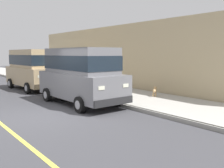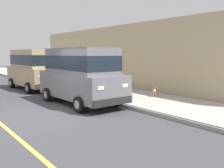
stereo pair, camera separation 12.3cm
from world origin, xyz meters
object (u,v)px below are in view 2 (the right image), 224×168
dog_tan (155,90)px  fire_hydrant (91,87)px  car_tan_van (34,67)px  car_grey_van (80,73)px

dog_tan → fire_hydrant: (-2.09, 2.65, 0.05)m
dog_tan → fire_hydrant: size_ratio=0.88×
car_tan_van → dog_tan: bearing=-63.6°
car_tan_van → fire_hydrant: car_tan_van is taller
car_grey_van → car_tan_van: (0.05, 5.86, 0.00)m
car_grey_van → car_tan_van: bearing=89.5°
car_tan_van → dog_tan: (3.53, -7.12, -0.97)m
car_tan_van → fire_hydrant: bearing=-72.2°
dog_tan → car_grey_van: bearing=160.6°
car_grey_van → fire_hydrant: bearing=43.1°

